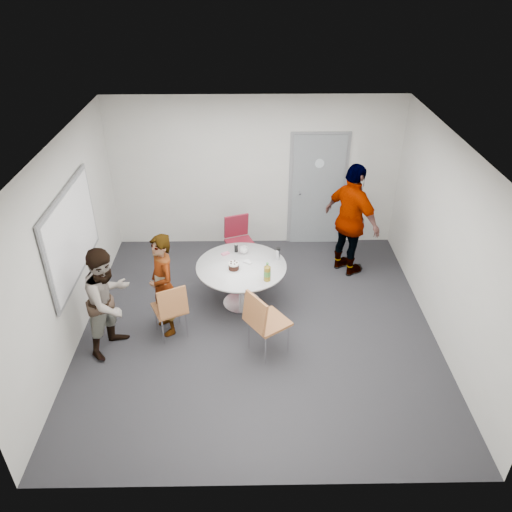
{
  "coord_description": "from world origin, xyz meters",
  "views": [
    {
      "loc": [
        -0.11,
        -5.6,
        4.69
      ],
      "look_at": [
        -0.02,
        0.25,
        1.06
      ],
      "focal_mm": 35.0,
      "sensor_mm": 36.0,
      "label": 1
    }
  ],
  "objects_px": {
    "table": "(243,271)",
    "person_main": "(163,285)",
    "person_right": "(352,221)",
    "whiteboard": "(72,235)",
    "chair_far": "(239,237)",
    "chair_near_left": "(171,307)",
    "door": "(317,191)",
    "chair_near_right": "(263,319)",
    "person_left": "(109,301)"
  },
  "relations": [
    {
      "from": "chair_near_right",
      "to": "person_left",
      "type": "height_order",
      "value": "person_left"
    },
    {
      "from": "door",
      "to": "chair_near_left",
      "type": "distance_m",
      "value": 3.55
    },
    {
      "from": "table",
      "to": "person_right",
      "type": "relative_size",
      "value": 0.7
    },
    {
      "from": "chair_near_left",
      "to": "whiteboard",
      "type": "bearing_deg",
      "value": 137.01
    },
    {
      "from": "chair_far",
      "to": "person_main",
      "type": "relative_size",
      "value": 0.6
    },
    {
      "from": "whiteboard",
      "to": "person_main",
      "type": "relative_size",
      "value": 1.24
    },
    {
      "from": "whiteboard",
      "to": "chair_near_left",
      "type": "relative_size",
      "value": 2.15
    },
    {
      "from": "table",
      "to": "chair_near_left",
      "type": "height_order",
      "value": "table"
    },
    {
      "from": "door",
      "to": "person_left",
      "type": "distance_m",
      "value": 4.18
    },
    {
      "from": "door",
      "to": "chair_near_left",
      "type": "xyz_separation_m",
      "value": [
        -2.28,
        -2.68,
        -0.49
      ]
    },
    {
      "from": "person_main",
      "to": "person_right",
      "type": "bearing_deg",
      "value": 89.7
    },
    {
      "from": "door",
      "to": "whiteboard",
      "type": "bearing_deg",
      "value": -147.34
    },
    {
      "from": "whiteboard",
      "to": "person_left",
      "type": "relative_size",
      "value": 1.23
    },
    {
      "from": "chair_near_right",
      "to": "chair_far",
      "type": "relative_size",
      "value": 1.07
    },
    {
      "from": "person_right",
      "to": "door",
      "type": "bearing_deg",
      "value": -13.15
    },
    {
      "from": "chair_far",
      "to": "person_main",
      "type": "distance_m",
      "value": 1.98
    },
    {
      "from": "chair_near_left",
      "to": "person_right",
      "type": "distance_m",
      "value": 3.21
    },
    {
      "from": "table",
      "to": "chair_far",
      "type": "distance_m",
      "value": 1.11
    },
    {
      "from": "chair_near_left",
      "to": "person_right",
      "type": "height_order",
      "value": "person_right"
    },
    {
      "from": "chair_near_right",
      "to": "person_right",
      "type": "xyz_separation_m",
      "value": [
        1.48,
        2.01,
        0.35
      ]
    },
    {
      "from": "chair_near_left",
      "to": "chair_far",
      "type": "xyz_separation_m",
      "value": [
        0.89,
        1.88,
        0.02
      ]
    },
    {
      "from": "chair_near_left",
      "to": "person_right",
      "type": "xyz_separation_m",
      "value": [
        2.71,
        1.66,
        0.42
      ]
    },
    {
      "from": "chair_near_right",
      "to": "person_main",
      "type": "bearing_deg",
      "value": -146.75
    },
    {
      "from": "whiteboard",
      "to": "person_right",
      "type": "distance_m",
      "value": 4.22
    },
    {
      "from": "chair_near_left",
      "to": "table",
      "type": "bearing_deg",
      "value": 12.56
    },
    {
      "from": "table",
      "to": "person_main",
      "type": "height_order",
      "value": "person_main"
    },
    {
      "from": "table",
      "to": "person_left",
      "type": "xyz_separation_m",
      "value": [
        -1.74,
        -0.93,
        0.17
      ]
    },
    {
      "from": "door",
      "to": "chair_near_right",
      "type": "height_order",
      "value": "door"
    },
    {
      "from": "whiteboard",
      "to": "chair_far",
      "type": "distance_m",
      "value": 2.77
    },
    {
      "from": "door",
      "to": "chair_near_right",
      "type": "xyz_separation_m",
      "value": [
        -1.05,
        -3.03,
        -0.43
      ]
    },
    {
      "from": "whiteboard",
      "to": "chair_near_left",
      "type": "bearing_deg",
      "value": -17.24
    },
    {
      "from": "table",
      "to": "person_right",
      "type": "height_order",
      "value": "person_right"
    },
    {
      "from": "person_main",
      "to": "person_right",
      "type": "relative_size",
      "value": 0.8
    },
    {
      "from": "person_main",
      "to": "chair_near_right",
      "type": "bearing_deg",
      "value": 40.49
    },
    {
      "from": "whiteboard",
      "to": "person_right",
      "type": "height_order",
      "value": "whiteboard"
    },
    {
      "from": "chair_near_left",
      "to": "chair_far",
      "type": "bearing_deg",
      "value": 38.78
    },
    {
      "from": "person_right",
      "to": "person_main",
      "type": "bearing_deg",
      "value": 81.45
    },
    {
      "from": "chair_far",
      "to": "person_left",
      "type": "distance_m",
      "value": 2.64
    },
    {
      "from": "table",
      "to": "chair_far",
      "type": "bearing_deg",
      "value": 93.83
    },
    {
      "from": "table",
      "to": "person_left",
      "type": "relative_size",
      "value": 0.86
    },
    {
      "from": "person_main",
      "to": "whiteboard",
      "type": "bearing_deg",
      "value": -128.54
    },
    {
      "from": "chair_far",
      "to": "person_right",
      "type": "xyz_separation_m",
      "value": [
        1.82,
        -0.21,
        0.4
      ]
    },
    {
      "from": "person_main",
      "to": "person_left",
      "type": "height_order",
      "value": "person_left"
    },
    {
      "from": "whiteboard",
      "to": "chair_near_left",
      "type": "xyz_separation_m",
      "value": [
        1.28,
        -0.4,
        -0.91
      ]
    },
    {
      "from": "door",
      "to": "whiteboard",
      "type": "height_order",
      "value": "door"
    },
    {
      "from": "whiteboard",
      "to": "chair_near_right",
      "type": "xyz_separation_m",
      "value": [
        2.51,
        -0.75,
        -0.85
      ]
    },
    {
      "from": "whiteboard",
      "to": "person_main",
      "type": "bearing_deg",
      "value": -10.57
    },
    {
      "from": "chair_far",
      "to": "person_left",
      "type": "bearing_deg",
      "value": 31.16
    },
    {
      "from": "chair_near_right",
      "to": "table",
      "type": "bearing_deg",
      "value": 158.26
    },
    {
      "from": "chair_near_left",
      "to": "person_main",
      "type": "relative_size",
      "value": 0.58
    }
  ]
}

